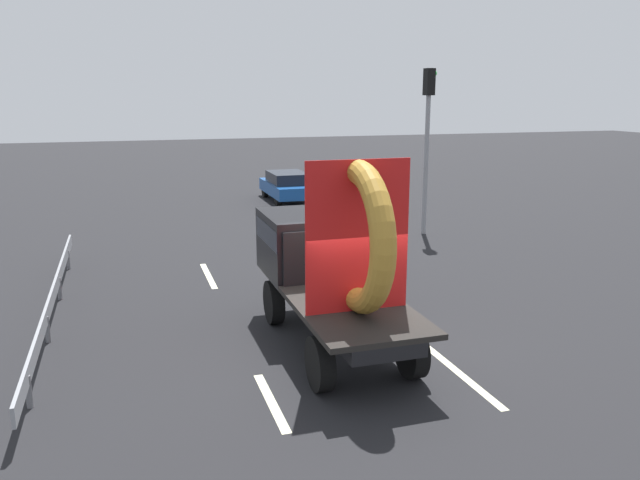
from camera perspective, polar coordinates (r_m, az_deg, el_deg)
ground_plane at (r=12.40m, az=3.50°, el=-10.30°), size 120.00×120.00×0.00m
flatbed_truck at (r=12.67m, az=0.62°, el=-1.48°), size 2.02×5.41×3.85m
distant_sedan at (r=29.54m, az=-2.98°, el=4.97°), size 1.78×4.16×1.36m
traffic_light at (r=22.43m, az=9.74°, el=10.00°), size 0.42×0.36×5.77m
guardrail at (r=15.24m, az=-23.10°, el=-4.74°), size 0.10×11.43×0.71m
lane_dash_left_near at (r=10.66m, az=-4.45°, el=-14.43°), size 0.16×2.10×0.01m
lane_dash_left_far at (r=17.71m, az=-10.10°, el=-3.20°), size 0.16×2.55×0.01m
lane_dash_right_near at (r=11.86m, az=12.55°, el=-11.73°), size 0.16×2.90×0.01m
lane_dash_right_far at (r=18.37m, az=0.81°, el=-2.40°), size 0.16×2.58×0.01m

